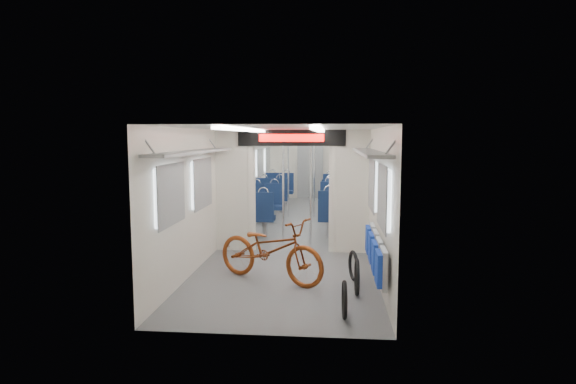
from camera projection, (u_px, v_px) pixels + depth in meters
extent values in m
plane|color=#515456|center=(299.00, 230.00, 11.22)|extent=(12.00, 12.00, 0.00)
cube|color=silver|center=(237.00, 181.00, 11.21)|extent=(0.02, 12.00, 2.30)
cube|color=silver|center=(362.00, 182.00, 10.96)|extent=(0.02, 12.00, 2.30)
cube|color=silver|center=(310.00, 166.00, 17.02)|extent=(2.90, 0.02, 2.30)
cube|color=silver|center=(262.00, 232.00, 5.15)|extent=(2.90, 0.02, 2.30)
cube|color=silver|center=(299.00, 131.00, 10.96)|extent=(2.90, 12.00, 0.02)
cube|color=white|center=(275.00, 132.00, 11.01)|extent=(0.12, 11.40, 0.04)
cube|color=white|center=(323.00, 132.00, 10.91)|extent=(0.12, 11.40, 0.04)
cube|color=silver|center=(234.00, 198.00, 9.22)|extent=(0.65, 0.18, 2.00)
cube|color=silver|center=(352.00, 199.00, 9.02)|extent=(0.65, 0.18, 2.00)
cube|color=silver|center=(292.00, 138.00, 8.99)|extent=(2.90, 0.18, 0.30)
cylinder|color=silver|center=(250.00, 198.00, 9.19)|extent=(0.20, 0.20, 2.00)
cylinder|color=silver|center=(334.00, 199.00, 9.05)|extent=(0.20, 0.20, 2.00)
cube|color=black|center=(292.00, 138.00, 8.88)|extent=(2.00, 0.03, 0.30)
cube|color=#FF0C07|center=(291.00, 138.00, 8.86)|extent=(1.20, 0.02, 0.14)
cube|color=white|center=(169.00, 194.00, 6.43)|extent=(0.04, 1.00, 0.75)
cube|color=white|center=(384.00, 197.00, 6.18)|extent=(0.04, 1.00, 0.75)
cube|color=white|center=(201.00, 183.00, 8.02)|extent=(0.04, 1.00, 0.75)
cube|color=white|center=(373.00, 185.00, 7.77)|extent=(0.04, 1.00, 0.75)
cube|color=white|center=(234.00, 172.00, 10.69)|extent=(0.04, 1.00, 0.75)
cube|color=white|center=(363.00, 172.00, 10.44)|extent=(0.04, 1.00, 0.75)
cube|color=white|center=(248.00, 166.00, 12.57)|extent=(0.04, 1.00, 0.75)
cube|color=white|center=(358.00, 167.00, 12.32)|extent=(0.04, 1.00, 0.75)
cube|color=white|center=(259.00, 163.00, 14.45)|extent=(0.04, 1.00, 0.75)
cube|color=white|center=(354.00, 163.00, 14.20)|extent=(0.04, 1.00, 0.75)
cube|color=white|center=(267.00, 160.00, 16.23)|extent=(0.04, 1.00, 0.75)
cube|color=white|center=(352.00, 160.00, 15.98)|extent=(0.04, 1.00, 0.75)
cube|color=gray|center=(196.00, 152.00, 7.15)|extent=(0.30, 3.60, 0.04)
cube|color=gray|center=(369.00, 152.00, 6.92)|extent=(0.30, 3.60, 0.04)
cube|color=gray|center=(257.00, 145.00, 13.09)|extent=(0.30, 7.60, 0.04)
cube|color=gray|center=(351.00, 145.00, 12.86)|extent=(0.30, 7.60, 0.04)
cube|color=gray|center=(310.00, 170.00, 16.98)|extent=(0.90, 0.05, 2.00)
imported|color=maroon|center=(270.00, 249.00, 7.22)|extent=(1.94, 1.45, 0.98)
cube|color=gray|center=(384.00, 268.00, 5.83)|extent=(0.06, 0.42, 0.48)
cube|color=#112D9C|center=(379.00, 268.00, 5.84)|extent=(0.06, 0.39, 0.40)
cube|color=gray|center=(379.00, 257.00, 6.38)|extent=(0.06, 0.42, 0.48)
cube|color=#112D9C|center=(374.00, 257.00, 6.38)|extent=(0.06, 0.39, 0.40)
cube|color=gray|center=(375.00, 248.00, 6.92)|extent=(0.06, 0.42, 0.48)
cube|color=#112D9C|center=(371.00, 248.00, 6.92)|extent=(0.06, 0.39, 0.40)
cube|color=gray|center=(372.00, 240.00, 7.46)|extent=(0.06, 0.42, 0.48)
cube|color=#112D9C|center=(368.00, 240.00, 7.47)|extent=(0.06, 0.39, 0.40)
torus|color=black|center=(344.00, 302.00, 5.73)|extent=(0.06, 0.47, 0.47)
torus|color=black|center=(357.00, 279.00, 6.59)|extent=(0.05, 0.51, 0.51)
torus|color=black|center=(353.00, 267.00, 7.27)|extent=(0.15, 0.46, 0.46)
cube|color=#0E1D3F|center=(265.00, 218.00, 10.48)|extent=(0.45, 0.42, 0.10)
cylinder|color=gray|center=(265.00, 229.00, 10.50)|extent=(0.10, 0.10, 0.35)
cube|color=#0E1D3F|center=(263.00, 205.00, 10.28)|extent=(0.45, 0.08, 0.54)
torus|color=silver|center=(263.00, 192.00, 10.24)|extent=(0.23, 0.03, 0.23)
cube|color=#0E1D3F|center=(274.00, 207.00, 12.14)|extent=(0.45, 0.42, 0.10)
cylinder|color=gray|center=(274.00, 216.00, 12.17)|extent=(0.10, 0.10, 0.35)
cube|color=#0E1D3F|center=(274.00, 194.00, 12.27)|extent=(0.45, 0.08, 0.54)
torus|color=silver|center=(274.00, 183.00, 12.24)|extent=(0.23, 0.03, 0.23)
cube|color=#0E1D3F|center=(243.00, 218.00, 10.52)|extent=(0.45, 0.42, 0.10)
cylinder|color=gray|center=(243.00, 228.00, 10.55)|extent=(0.10, 0.10, 0.35)
cube|color=#0E1D3F|center=(242.00, 205.00, 10.32)|extent=(0.45, 0.08, 0.54)
torus|color=silver|center=(242.00, 192.00, 10.29)|extent=(0.23, 0.03, 0.23)
cube|color=#0E1D3F|center=(255.00, 207.00, 12.19)|extent=(0.45, 0.42, 0.10)
cylinder|color=gray|center=(255.00, 216.00, 12.21)|extent=(0.10, 0.10, 0.35)
cube|color=#0E1D3F|center=(256.00, 194.00, 12.32)|extent=(0.45, 0.08, 0.54)
torus|color=silver|center=(256.00, 183.00, 12.28)|extent=(0.23, 0.03, 0.23)
cube|color=#0E1D3F|center=(329.00, 218.00, 10.48)|extent=(0.47, 0.44, 0.10)
cylinder|color=gray|center=(329.00, 229.00, 10.50)|extent=(0.10, 0.10, 0.35)
cube|color=#0E1D3F|center=(329.00, 204.00, 10.26)|extent=(0.47, 0.08, 0.58)
torus|color=silver|center=(329.00, 191.00, 10.23)|extent=(0.24, 0.03, 0.24)
cube|color=#0E1D3F|center=(329.00, 207.00, 12.24)|extent=(0.47, 0.44, 0.10)
cylinder|color=gray|center=(329.00, 215.00, 12.27)|extent=(0.10, 0.10, 0.35)
cube|color=#0E1D3F|center=(329.00, 193.00, 12.38)|extent=(0.47, 0.08, 0.58)
torus|color=silver|center=(330.00, 182.00, 12.35)|extent=(0.24, 0.03, 0.24)
cube|color=#0E1D3F|center=(351.00, 219.00, 10.44)|extent=(0.47, 0.44, 0.10)
cylinder|color=gray|center=(350.00, 229.00, 10.46)|extent=(0.10, 0.10, 0.35)
cube|color=#0E1D3F|center=(351.00, 204.00, 10.22)|extent=(0.47, 0.08, 0.58)
torus|color=silver|center=(351.00, 191.00, 10.19)|extent=(0.24, 0.03, 0.24)
cube|color=#0E1D3F|center=(348.00, 207.00, 12.20)|extent=(0.47, 0.44, 0.10)
cylinder|color=gray|center=(348.00, 216.00, 12.23)|extent=(0.10, 0.10, 0.35)
cube|color=#0E1D3F|center=(348.00, 193.00, 12.34)|extent=(0.47, 0.08, 0.58)
torus|color=silver|center=(348.00, 182.00, 12.31)|extent=(0.24, 0.03, 0.24)
cube|color=#0E1D3F|center=(281.00, 199.00, 13.87)|extent=(0.45, 0.42, 0.10)
cylinder|color=gray|center=(281.00, 206.00, 13.90)|extent=(0.10, 0.10, 0.35)
cube|color=#0E1D3F|center=(280.00, 188.00, 13.66)|extent=(0.45, 0.08, 0.55)
torus|color=silver|center=(280.00, 178.00, 13.63)|extent=(0.23, 0.03, 0.23)
cube|color=#0E1D3F|center=(286.00, 192.00, 15.56)|extent=(0.45, 0.42, 0.10)
cylinder|color=gray|center=(286.00, 199.00, 15.59)|extent=(0.10, 0.10, 0.35)
cube|color=#0E1D3F|center=(287.00, 181.00, 15.70)|extent=(0.45, 0.08, 0.55)
torus|color=silver|center=(287.00, 173.00, 15.66)|extent=(0.23, 0.03, 0.23)
cube|color=#0E1D3F|center=(265.00, 198.00, 13.91)|extent=(0.45, 0.42, 0.10)
cylinder|color=gray|center=(265.00, 206.00, 13.94)|extent=(0.10, 0.10, 0.35)
cube|color=#0E1D3F|center=(264.00, 188.00, 13.70)|extent=(0.45, 0.08, 0.55)
torus|color=silver|center=(264.00, 178.00, 13.67)|extent=(0.23, 0.03, 0.23)
cube|color=#0E1D3F|center=(272.00, 192.00, 15.61)|extent=(0.45, 0.42, 0.10)
cylinder|color=gray|center=(272.00, 199.00, 15.63)|extent=(0.10, 0.10, 0.35)
cube|color=#0E1D3F|center=(273.00, 181.00, 15.74)|extent=(0.45, 0.08, 0.55)
torus|color=silver|center=(272.00, 173.00, 15.71)|extent=(0.23, 0.03, 0.23)
cube|color=#0E1D3F|center=(329.00, 199.00, 13.71)|extent=(0.44, 0.41, 0.10)
cylinder|color=gray|center=(329.00, 207.00, 13.74)|extent=(0.10, 0.10, 0.35)
cube|color=#0E1D3F|center=(330.00, 189.00, 13.51)|extent=(0.44, 0.08, 0.54)
torus|color=silver|center=(330.00, 179.00, 13.48)|extent=(0.22, 0.03, 0.22)
cube|color=#0E1D3F|center=(330.00, 193.00, 15.35)|extent=(0.44, 0.41, 0.10)
cylinder|color=gray|center=(330.00, 200.00, 15.37)|extent=(0.10, 0.10, 0.35)
cube|color=#0E1D3F|center=(330.00, 182.00, 15.48)|extent=(0.44, 0.08, 0.54)
torus|color=silver|center=(330.00, 174.00, 15.45)|extent=(0.22, 0.03, 0.22)
cube|color=#0E1D3F|center=(346.00, 199.00, 13.67)|extent=(0.44, 0.41, 0.10)
cylinder|color=gray|center=(346.00, 207.00, 13.69)|extent=(0.10, 0.10, 0.35)
cube|color=#0E1D3F|center=(346.00, 189.00, 13.47)|extent=(0.44, 0.08, 0.54)
torus|color=silver|center=(346.00, 179.00, 13.44)|extent=(0.22, 0.03, 0.22)
cube|color=#0E1D3F|center=(344.00, 193.00, 15.31)|extent=(0.44, 0.41, 0.10)
cylinder|color=gray|center=(344.00, 200.00, 15.33)|extent=(0.10, 0.10, 0.35)
cube|color=#0E1D3F|center=(344.00, 182.00, 15.43)|extent=(0.44, 0.08, 0.54)
torus|color=silver|center=(345.00, 174.00, 15.40)|extent=(0.22, 0.03, 0.22)
cylinder|color=silver|center=(283.00, 187.00, 9.77)|extent=(0.04, 0.04, 2.30)
cylinder|color=silver|center=(311.00, 188.00, 9.61)|extent=(0.05, 0.05, 2.30)
cylinder|color=silver|center=(288.00, 175.00, 13.02)|extent=(0.04, 0.04, 2.30)
cylinder|color=silver|center=(314.00, 175.00, 12.92)|extent=(0.05, 0.05, 2.30)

